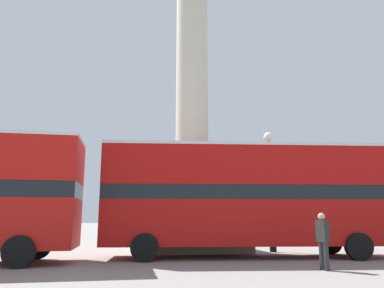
{
  "coord_description": "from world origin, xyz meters",
  "views": [
    {
      "loc": [
        -2.91,
        -18.59,
        1.54
      ],
      "look_at": [
        0.0,
        0.0,
        5.25
      ],
      "focal_mm": 35.0,
      "sensor_mm": 36.0,
      "label": 1
    }
  ],
  "objects_px": {
    "bus_a": "(245,195)",
    "street_lamp": "(270,175)",
    "pedestrian_near_lamp": "(323,238)",
    "monument_column": "(192,124)"
  },
  "relations": [
    {
      "from": "street_lamp",
      "to": "pedestrian_near_lamp",
      "type": "distance_m",
      "value": 6.63
    },
    {
      "from": "bus_a",
      "to": "street_lamp",
      "type": "distance_m",
      "value": 3.11
    },
    {
      "from": "bus_a",
      "to": "street_lamp",
      "type": "xyz_separation_m",
      "value": [
        1.93,
        2.18,
        1.11
      ]
    },
    {
      "from": "bus_a",
      "to": "pedestrian_near_lamp",
      "type": "height_order",
      "value": "bus_a"
    },
    {
      "from": "street_lamp",
      "to": "pedestrian_near_lamp",
      "type": "bearing_deg",
      "value": -96.7
    },
    {
      "from": "street_lamp",
      "to": "pedestrian_near_lamp",
      "type": "xyz_separation_m",
      "value": [
        -0.71,
        -6.05,
        -2.61
      ]
    },
    {
      "from": "street_lamp",
      "to": "bus_a",
      "type": "bearing_deg",
      "value": -131.51
    },
    {
      "from": "monument_column",
      "to": "bus_a",
      "type": "bearing_deg",
      "value": -67.72
    },
    {
      "from": "monument_column",
      "to": "street_lamp",
      "type": "relative_size",
      "value": 3.52
    },
    {
      "from": "street_lamp",
      "to": "pedestrian_near_lamp",
      "type": "height_order",
      "value": "street_lamp"
    }
  ]
}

